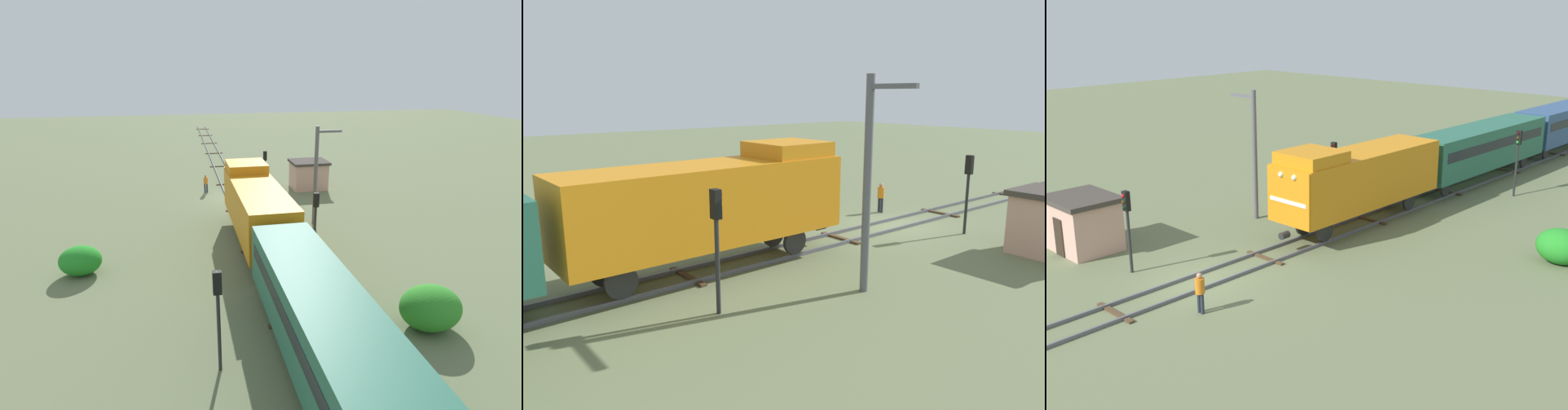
{
  "view_description": "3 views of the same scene",
  "coord_description": "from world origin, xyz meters",
  "views": [
    {
      "loc": [
        4.63,
        35.47,
        11.09
      ],
      "look_at": [
        -0.7,
        9.1,
        2.08
      ],
      "focal_mm": 28.0,
      "sensor_mm": 36.0,
      "label": 1
    },
    {
      "loc": [
        -16.01,
        20.71,
        6.67
      ],
      "look_at": [
        0.29,
        7.25,
        2.03
      ],
      "focal_mm": 35.0,
      "sensor_mm": 36.0,
      "label": 2
    },
    {
      "loc": [
        21.51,
        -15.88,
        11.53
      ],
      "look_at": [
        -1.19,
        8.26,
        1.52
      ],
      "focal_mm": 45.0,
      "sensor_mm": 36.0,
      "label": 3
    }
  ],
  "objects": [
    {
      "name": "worker_near_track",
      "position": [
        2.4,
        -1.68,
        1.0
      ],
      "size": [
        0.38,
        0.38,
        1.7
      ],
      "rotation": [
        0.0,
        0.0,
        4.33
      ],
      "color": "#262B38",
      "rests_on": "ground"
    },
    {
      "name": "catenary_mast",
      "position": [
        -5.07,
        8.04,
        3.89
      ],
      "size": [
        1.94,
        0.28,
        7.3
      ],
      "color": "#595960",
      "rests_on": "ground"
    },
    {
      "name": "bush_mid",
      "position": [
        10.5,
        13.16,
        0.84
      ],
      "size": [
        2.32,
        1.9,
        1.69
      ],
      "primitive_type": "ellipsoid",
      "color": "#238A26",
      "rests_on": "ground"
    },
    {
      "name": "traffic_signal_near",
      "position": [
        -3.2,
        -1.27,
        2.68
      ],
      "size": [
        0.32,
        0.34,
        3.84
      ],
      "color": "#262628",
      "rests_on": "ground"
    },
    {
      "name": "ground_plane",
      "position": [
        0.0,
        0.0,
        0.0
      ],
      "size": [
        145.53,
        145.53,
        0.0
      ],
      "primitive_type": "plane",
      "color": "#66704C"
    },
    {
      "name": "relay_hut",
      "position": [
        -7.5,
        -1.17,
        1.39
      ],
      "size": [
        3.5,
        2.9,
        2.74
      ],
      "color": "#D19E8C",
      "rests_on": "ground"
    },
    {
      "name": "passenger_car_leading",
      "position": [
        0.0,
        24.31,
        2.52
      ],
      "size": [
        2.84,
        14.0,
        3.66
      ],
      "color": "#26604C",
      "rests_on": "railway_track"
    },
    {
      "name": "bush_near",
      "position": [
        -5.88,
        21.59,
        1.01
      ],
      "size": [
        2.78,
        2.28,
        2.02
      ],
      "primitive_type": "ellipsoid",
      "color": "#2E8526",
      "rests_on": "ground"
    },
    {
      "name": "locomotive",
      "position": [
        0.0,
        10.97,
        2.77
      ],
      "size": [
        2.9,
        11.6,
        4.6
      ],
      "color": "orange",
      "rests_on": "railway_track"
    },
    {
      "name": "traffic_signal_mid",
      "position": [
        -3.4,
        12.91,
        2.74
      ],
      "size": [
        0.32,
        0.34,
        3.93
      ],
      "color": "#262628",
      "rests_on": "ground"
    },
    {
      "name": "traffic_signal_far",
      "position": [
        3.6,
        22.45,
        2.95
      ],
      "size": [
        0.32,
        0.34,
        4.25
      ],
      "color": "#262628",
      "rests_on": "ground"
    },
    {
      "name": "railway_track",
      "position": [
        0.0,
        0.0,
        0.07
      ],
      "size": [
        2.4,
        97.02,
        0.16
      ],
      "color": "#595960",
      "rests_on": "ground"
    }
  ]
}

